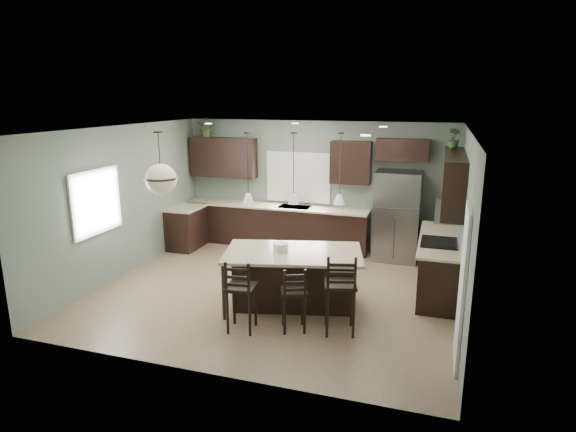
# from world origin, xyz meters

# --- Properties ---
(ground) EXTENTS (6.00, 6.00, 0.00)m
(ground) POSITION_xyz_m (0.00, 0.00, 0.00)
(ground) COLOR #9E8466
(ground) RESTS_ON ground
(pantry_door) EXTENTS (0.04, 0.82, 2.04)m
(pantry_door) POSITION_xyz_m (2.98, -1.55, 1.02)
(pantry_door) COLOR white
(pantry_door) RESTS_ON ground
(window_back) EXTENTS (1.35, 0.02, 1.00)m
(window_back) POSITION_xyz_m (-0.40, 2.73, 1.55)
(window_back) COLOR white
(window_back) RESTS_ON room_shell
(window_left) EXTENTS (0.02, 1.10, 1.00)m
(window_left) POSITION_xyz_m (-2.98, -0.80, 1.55)
(window_left) COLOR white
(window_left) RESTS_ON room_shell
(left_return_cabs) EXTENTS (0.60, 0.90, 0.90)m
(left_return_cabs) POSITION_xyz_m (-2.70, 1.70, 0.45)
(left_return_cabs) COLOR black
(left_return_cabs) RESTS_ON ground
(left_return_countertop) EXTENTS (0.66, 0.96, 0.04)m
(left_return_countertop) POSITION_xyz_m (-2.68, 1.70, 0.92)
(left_return_countertop) COLOR beige
(left_return_countertop) RESTS_ON left_return_cabs
(back_lower_cabs) EXTENTS (4.20, 0.60, 0.90)m
(back_lower_cabs) POSITION_xyz_m (-0.85, 2.45, 0.45)
(back_lower_cabs) COLOR black
(back_lower_cabs) RESTS_ON ground
(back_countertop) EXTENTS (4.20, 0.66, 0.04)m
(back_countertop) POSITION_xyz_m (-0.85, 2.43, 0.92)
(back_countertop) COLOR beige
(back_countertop) RESTS_ON back_lower_cabs
(sink_inset) EXTENTS (0.70, 0.45, 0.01)m
(sink_inset) POSITION_xyz_m (-0.40, 2.43, 0.94)
(sink_inset) COLOR gray
(sink_inset) RESTS_ON back_countertop
(faucet) EXTENTS (0.02, 0.02, 0.28)m
(faucet) POSITION_xyz_m (-0.40, 2.40, 1.08)
(faucet) COLOR silver
(faucet) RESTS_ON back_countertop
(back_upper_left) EXTENTS (1.55, 0.34, 0.90)m
(back_upper_left) POSITION_xyz_m (-2.15, 2.58, 1.95)
(back_upper_left) COLOR black
(back_upper_left) RESTS_ON room_shell
(back_upper_right) EXTENTS (0.85, 0.34, 0.90)m
(back_upper_right) POSITION_xyz_m (0.80, 2.58, 1.95)
(back_upper_right) COLOR black
(back_upper_right) RESTS_ON room_shell
(fridge_header) EXTENTS (1.05, 0.34, 0.45)m
(fridge_header) POSITION_xyz_m (1.85, 2.58, 2.25)
(fridge_header) COLOR black
(fridge_header) RESTS_ON room_shell
(right_lower_cabs) EXTENTS (0.60, 2.35, 0.90)m
(right_lower_cabs) POSITION_xyz_m (2.70, 0.87, 0.45)
(right_lower_cabs) COLOR black
(right_lower_cabs) RESTS_ON ground
(right_countertop) EXTENTS (0.66, 2.35, 0.04)m
(right_countertop) POSITION_xyz_m (2.68, 0.87, 0.92)
(right_countertop) COLOR beige
(right_countertop) RESTS_ON right_lower_cabs
(cooktop) EXTENTS (0.58, 0.75, 0.02)m
(cooktop) POSITION_xyz_m (2.68, 0.60, 0.94)
(cooktop) COLOR black
(cooktop) RESTS_ON right_countertop
(wall_oven_front) EXTENTS (0.01, 0.72, 0.60)m
(wall_oven_front) POSITION_xyz_m (2.40, 0.60, 0.45)
(wall_oven_front) COLOR gray
(wall_oven_front) RESTS_ON right_lower_cabs
(right_upper_cabs) EXTENTS (0.34, 2.35, 0.90)m
(right_upper_cabs) POSITION_xyz_m (2.83, 0.87, 1.95)
(right_upper_cabs) COLOR black
(right_upper_cabs) RESTS_ON room_shell
(microwave) EXTENTS (0.40, 0.75, 0.40)m
(microwave) POSITION_xyz_m (2.78, 0.60, 1.55)
(microwave) COLOR gray
(microwave) RESTS_ON right_upper_cabs
(refrigerator) EXTENTS (0.90, 0.74, 1.85)m
(refrigerator) POSITION_xyz_m (1.83, 2.32, 0.93)
(refrigerator) COLOR gray
(refrigerator) RESTS_ON ground
(kitchen_island) EXTENTS (2.38, 1.69, 0.92)m
(kitchen_island) POSITION_xyz_m (0.49, -0.56, 0.46)
(kitchen_island) COLOR black
(kitchen_island) RESTS_ON ground
(serving_dish) EXTENTS (0.24, 0.24, 0.14)m
(serving_dish) POSITION_xyz_m (0.30, -0.60, 0.99)
(serving_dish) COLOR silver
(serving_dish) RESTS_ON kitchen_island
(bar_stool_left) EXTENTS (0.45, 0.45, 1.10)m
(bar_stool_left) POSITION_xyz_m (0.03, -1.57, 0.55)
(bar_stool_left) COLOR black
(bar_stool_left) RESTS_ON ground
(bar_stool_center) EXTENTS (0.48, 0.48, 0.98)m
(bar_stool_center) POSITION_xyz_m (0.74, -1.34, 0.49)
(bar_stool_center) COLOR black
(bar_stool_center) RESTS_ON ground
(bar_stool_right) EXTENTS (0.55, 0.55, 1.21)m
(bar_stool_right) POSITION_xyz_m (1.39, -1.20, 0.60)
(bar_stool_right) COLOR black
(bar_stool_right) RESTS_ON ground
(pendant_left) EXTENTS (0.17, 0.17, 1.10)m
(pendant_left) POSITION_xyz_m (-0.19, -0.72, 2.25)
(pendant_left) COLOR white
(pendant_left) RESTS_ON room_shell
(pendant_center) EXTENTS (0.17, 0.17, 1.10)m
(pendant_center) POSITION_xyz_m (0.49, -0.56, 2.25)
(pendant_center) COLOR white
(pendant_center) RESTS_ON room_shell
(pendant_right) EXTENTS (0.17, 0.17, 1.10)m
(pendant_right) POSITION_xyz_m (1.17, -0.39, 2.25)
(pendant_right) COLOR white
(pendant_right) RESTS_ON room_shell
(chandelier) EXTENTS (0.53, 0.53, 0.99)m
(chandelier) POSITION_xyz_m (-1.53, -1.01, 2.30)
(chandelier) COLOR beige
(chandelier) RESTS_ON room_shell
(plant_back_left) EXTENTS (0.50, 0.47, 0.45)m
(plant_back_left) POSITION_xyz_m (-2.52, 2.55, 2.62)
(plant_back_left) COLOR #314A20
(plant_back_left) RESTS_ON back_upper_left
(plant_right_wall) EXTENTS (0.26, 0.26, 0.36)m
(plant_right_wall) POSITION_xyz_m (2.80, 1.66, 2.58)
(plant_right_wall) COLOR #264E22
(plant_right_wall) RESTS_ON right_upper_cabs
(room_shell) EXTENTS (6.00, 6.00, 6.00)m
(room_shell) POSITION_xyz_m (0.00, 0.00, 1.70)
(room_shell) COLOR slate
(room_shell) RESTS_ON ground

